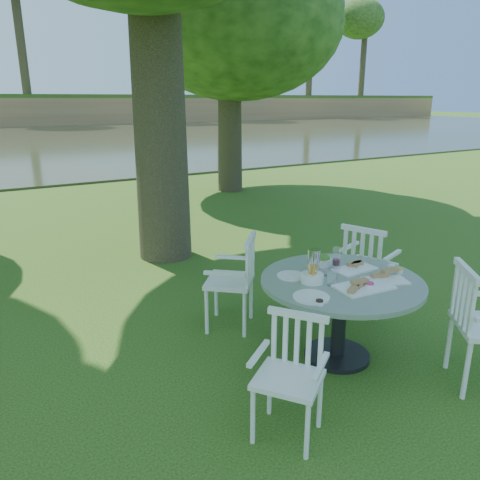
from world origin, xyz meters
TOP-DOWN VIEW (x-y plane):
  - ground at (0.00, 0.00)m, footprint 140.00×140.00m
  - table at (0.36, -0.84)m, footprint 1.34×1.34m
  - chair_ne at (1.22, -0.28)m, footprint 0.58×0.60m
  - chair_nw at (-0.08, 0.09)m, footprint 0.63×0.63m
  - chair_sw at (-0.53, -1.37)m, footprint 0.56×0.56m
  - chair_se at (0.98, -1.66)m, footprint 0.66×0.66m
  - tableware at (0.32, -0.77)m, footprint 1.17×0.84m
  - river at (0.00, 23.00)m, footprint 100.00×28.00m

SIDE VIEW (x-z plane):
  - ground at x=0.00m, z-range 0.00..0.00m
  - river at x=0.00m, z-range -0.06..0.06m
  - chair_sw at x=-0.53m, z-range 0.07..0.89m
  - chair_nw at x=-0.08m, z-range 0.08..1.00m
  - chair_ne at x=1.22m, z-range 0.08..1.02m
  - chair_se at x=0.98m, z-range 0.08..1.05m
  - table at x=0.36m, z-range 0.22..0.94m
  - tableware at x=0.32m, z-range 0.66..0.87m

